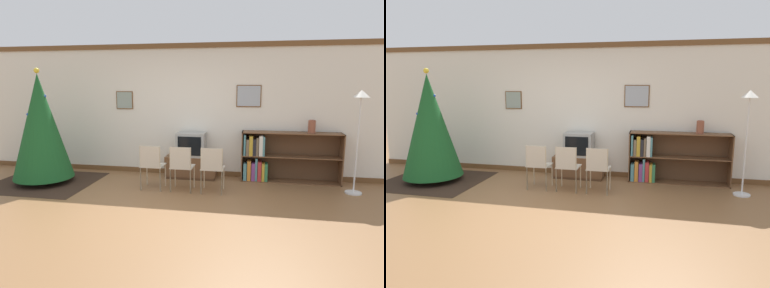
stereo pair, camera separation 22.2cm
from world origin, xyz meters
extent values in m
plane|color=brown|center=(0.00, 0.00, 0.00)|extent=(24.00, 24.00, 0.00)
cube|color=silver|center=(0.00, 2.47, 1.35)|extent=(9.12, 0.08, 2.70)
cube|color=brown|center=(0.00, 2.42, 2.65)|extent=(9.12, 0.03, 0.10)
cube|color=brown|center=(0.00, 2.42, 0.05)|extent=(9.12, 0.03, 0.10)
cube|color=brown|center=(-1.27, 2.42, 1.55)|extent=(0.37, 0.02, 0.38)
cube|color=gray|center=(-1.27, 2.41, 1.55)|extent=(0.33, 0.01, 0.34)
cube|color=brown|center=(1.33, 2.42, 1.66)|extent=(0.49, 0.02, 0.43)
cube|color=#9EA8B2|center=(1.33, 2.41, 1.66)|extent=(0.45, 0.01, 0.40)
cube|color=#332319|center=(-2.53, 1.30, 0.00)|extent=(1.92, 1.75, 0.01)
cylinder|color=maroon|center=(-2.53, 1.30, 0.06)|extent=(0.36, 0.36, 0.10)
cone|color=#195123|center=(-2.53, 1.30, 1.10)|extent=(1.12, 1.12, 1.98)
sphere|color=yellow|center=(-2.53, 1.30, 2.14)|extent=(0.10, 0.10, 0.10)
sphere|color=#1E4CB2|center=(-2.67, 1.15, 1.34)|extent=(0.05, 0.05, 0.05)
sphere|color=#1E4CB2|center=(-2.42, 1.33, 1.67)|extent=(0.06, 0.06, 0.06)
sphere|color=gold|center=(-2.66, 1.68, 0.64)|extent=(0.06, 0.06, 0.06)
sphere|color=gold|center=(-2.63, 1.33, 1.69)|extent=(0.05, 0.05, 0.05)
sphere|color=gold|center=(-2.63, 1.70, 0.61)|extent=(0.05, 0.05, 0.05)
cube|color=#4C311E|center=(0.22, 2.18, 0.03)|extent=(0.98, 0.42, 0.05)
cube|color=brown|center=(0.22, 2.18, 0.25)|extent=(1.02, 0.44, 0.40)
cube|color=#9E9E99|center=(0.22, 2.18, 0.69)|extent=(0.57, 0.42, 0.48)
cube|color=black|center=(0.22, 1.96, 0.69)|extent=(0.47, 0.01, 0.37)
cube|color=#BCB29E|center=(-0.33, 1.33, 0.43)|extent=(0.40, 0.40, 0.02)
cube|color=#BCB29E|center=(-0.33, 1.14, 0.63)|extent=(0.35, 0.02, 0.38)
cylinder|color=beige|center=(-0.51, 1.51, 0.21)|extent=(0.02, 0.02, 0.42)
cylinder|color=beige|center=(-0.15, 1.51, 0.21)|extent=(0.02, 0.02, 0.42)
cylinder|color=beige|center=(-0.51, 1.15, 0.21)|extent=(0.02, 0.02, 0.42)
cylinder|color=beige|center=(-0.15, 1.15, 0.21)|extent=(0.02, 0.02, 0.42)
cylinder|color=beige|center=(-0.51, 1.15, 0.41)|extent=(0.02, 0.02, 0.82)
cylinder|color=beige|center=(-0.15, 1.15, 0.41)|extent=(0.02, 0.02, 0.82)
cube|color=#BCB29E|center=(0.22, 1.33, 0.43)|extent=(0.40, 0.40, 0.02)
cube|color=#BCB29E|center=(0.22, 1.14, 0.63)|extent=(0.35, 0.02, 0.38)
cylinder|color=beige|center=(0.04, 1.51, 0.21)|extent=(0.02, 0.02, 0.42)
cylinder|color=beige|center=(0.40, 1.51, 0.21)|extent=(0.02, 0.02, 0.42)
cylinder|color=beige|center=(0.04, 1.15, 0.21)|extent=(0.02, 0.02, 0.42)
cylinder|color=beige|center=(0.40, 1.15, 0.21)|extent=(0.02, 0.02, 0.42)
cylinder|color=beige|center=(0.04, 1.15, 0.41)|extent=(0.02, 0.02, 0.82)
cylinder|color=beige|center=(0.40, 1.15, 0.41)|extent=(0.02, 0.02, 0.82)
cube|color=#BCB29E|center=(0.76, 1.33, 0.43)|extent=(0.40, 0.40, 0.02)
cube|color=#BCB29E|center=(0.76, 1.14, 0.63)|extent=(0.35, 0.02, 0.38)
cylinder|color=beige|center=(0.58, 1.51, 0.21)|extent=(0.02, 0.02, 0.42)
cylinder|color=beige|center=(0.94, 1.51, 0.21)|extent=(0.02, 0.02, 0.42)
cylinder|color=beige|center=(0.58, 1.15, 0.21)|extent=(0.02, 0.02, 0.42)
cylinder|color=beige|center=(0.94, 1.15, 0.21)|extent=(0.02, 0.02, 0.42)
cylinder|color=beige|center=(0.58, 1.15, 0.41)|extent=(0.02, 0.02, 0.82)
cylinder|color=beige|center=(0.94, 1.15, 0.41)|extent=(0.02, 0.02, 0.82)
cube|color=brown|center=(1.24, 2.23, 0.49)|extent=(0.02, 0.36, 0.98)
cube|color=brown|center=(3.10, 2.23, 0.49)|extent=(0.02, 0.36, 0.98)
cube|color=brown|center=(2.17, 2.23, 0.97)|extent=(1.88, 0.36, 0.02)
cube|color=brown|center=(2.17, 2.23, 0.01)|extent=(1.88, 0.36, 0.02)
cube|color=brown|center=(2.17, 2.23, 0.51)|extent=(1.84, 0.36, 0.02)
cube|color=brown|center=(2.17, 2.40, 0.49)|extent=(1.88, 0.01, 0.98)
cube|color=teal|center=(1.31, 2.16, 0.19)|extent=(0.06, 0.21, 0.34)
cube|color=orange|center=(1.38, 2.17, 0.21)|extent=(0.07, 0.23, 0.39)
cube|color=#7A3D7F|center=(1.46, 2.19, 0.19)|extent=(0.07, 0.27, 0.35)
cube|color=teal|center=(1.52, 2.16, 0.24)|extent=(0.04, 0.22, 0.44)
cube|color=#B73333|center=(1.58, 2.19, 0.21)|extent=(0.07, 0.28, 0.38)
cube|color=gold|center=(1.65, 2.17, 0.19)|extent=(0.05, 0.22, 0.35)
cube|color=#337547|center=(1.71, 2.18, 0.19)|extent=(0.06, 0.24, 0.34)
cube|color=teal|center=(1.29, 2.19, 0.72)|extent=(0.04, 0.27, 0.40)
cube|color=#756047|center=(1.34, 2.19, 0.67)|extent=(0.05, 0.27, 0.32)
cube|color=gold|center=(1.41, 2.20, 0.71)|extent=(0.07, 0.29, 0.38)
cube|color=#232328|center=(1.47, 2.15, 0.68)|extent=(0.06, 0.20, 0.33)
cube|color=#756047|center=(1.53, 2.18, 0.69)|extent=(0.04, 0.25, 0.35)
cube|color=silver|center=(1.60, 2.16, 0.71)|extent=(0.07, 0.20, 0.39)
cube|color=teal|center=(1.65, 2.19, 0.70)|extent=(0.04, 0.27, 0.38)
cylinder|color=brown|center=(2.52, 2.22, 1.10)|extent=(0.14, 0.14, 0.24)
torus|color=brown|center=(2.52, 2.22, 1.21)|extent=(0.12, 0.12, 0.02)
cylinder|color=silver|center=(3.21, 1.69, 0.01)|extent=(0.28, 0.28, 0.03)
cylinder|color=silver|center=(3.21, 1.69, 0.85)|extent=(0.03, 0.03, 1.65)
cone|color=white|center=(3.21, 1.69, 1.73)|extent=(0.28, 0.28, 0.12)
camera|label=1|loc=(1.50, -4.49, 1.90)|focal=32.00mm
camera|label=2|loc=(1.71, -4.45, 1.90)|focal=32.00mm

